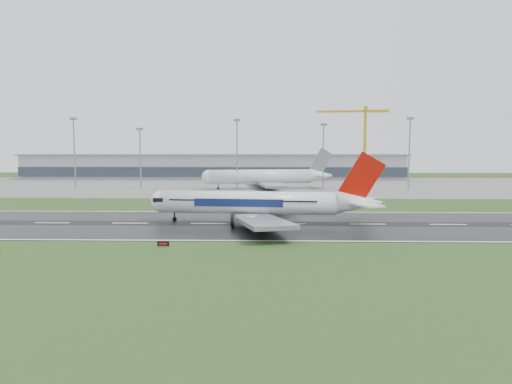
{
  "coord_description": "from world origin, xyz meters",
  "views": [
    {
      "loc": [
        34.92,
        -114.3,
        18.68
      ],
      "look_at": [
        31.71,
        12.0,
        7.0
      ],
      "focal_mm": 32.2,
      "sensor_mm": 36.0,
      "label": 1
    }
  ],
  "objects": [
    {
      "name": "floodmast_2",
      "position": [
        -24.89,
        100.0,
        13.84
      ],
      "size": [
        0.64,
        0.64,
        27.68
      ],
      "primitive_type": "cylinder",
      "color": "gray",
      "rests_on": "ground"
    },
    {
      "name": "terminal",
      "position": [
        0.0,
        185.0,
        7.5
      ],
      "size": [
        240.0,
        36.0,
        15.0
      ],
      "primitive_type": "cube",
      "color": "gray",
      "rests_on": "ground"
    },
    {
      "name": "floodmast_1",
      "position": [
        -56.05,
        100.0,
        16.25
      ],
      "size": [
        0.64,
        0.64,
        32.5
      ],
      "primitive_type": "cylinder",
      "color": "gray",
      "rests_on": "ground"
    },
    {
      "name": "ground",
      "position": [
        0.0,
        0.0,
        0.0
      ],
      "size": [
        520.0,
        520.0,
        0.0
      ],
      "primitive_type": "plane",
      "color": "#234318",
      "rests_on": "ground"
    },
    {
      "name": "main_airliner",
      "position": [
        33.9,
        1.42,
        8.79
      ],
      "size": [
        63.88,
        61.35,
        17.37
      ],
      "primitive_type": null,
      "rotation": [
        0.0,
        0.0,
        -0.09
      ],
      "color": "white",
      "rests_on": "runway"
    },
    {
      "name": "parked_airliner",
      "position": [
        33.97,
        104.18,
        9.47
      ],
      "size": [
        72.74,
        69.07,
        18.78
      ],
      "primitive_type": null,
      "rotation": [
        0.0,
        0.0,
        0.16
      ],
      "color": "silver",
      "rests_on": "apron"
    },
    {
      "name": "runway",
      "position": [
        0.0,
        0.0,
        0.05
      ],
      "size": [
        400.0,
        45.0,
        0.1
      ],
      "primitive_type": "cube",
      "color": "black",
      "rests_on": "ground"
    },
    {
      "name": "tower_crane",
      "position": [
        100.86,
        200.0,
        23.73
      ],
      "size": [
        48.38,
        7.25,
        47.46
      ],
      "primitive_type": null,
      "rotation": [
        0.0,
        0.0,
        -0.1
      ],
      "color": "gold",
      "rests_on": "ground"
    },
    {
      "name": "floodmast_3",
      "position": [
        20.61,
        100.0,
        15.87
      ],
      "size": [
        0.64,
        0.64,
        31.74
      ],
      "primitive_type": "cylinder",
      "color": "gray",
      "rests_on": "ground"
    },
    {
      "name": "floodmast_5",
      "position": [
        100.38,
        100.0,
        16.21
      ],
      "size": [
        0.64,
        0.64,
        32.41
      ],
      "primitive_type": "cylinder",
      "color": "gray",
      "rests_on": "ground"
    },
    {
      "name": "apron",
      "position": [
        0.0,
        125.0,
        0.04
      ],
      "size": [
        400.0,
        130.0,
        0.08
      ],
      "primitive_type": "cube",
      "color": "slate",
      "rests_on": "ground"
    },
    {
      "name": "floodmast_4",
      "position": [
        60.76,
        100.0,
        14.81
      ],
      "size": [
        0.64,
        0.64,
        29.62
      ],
      "primitive_type": "cylinder",
      "color": "gray",
      "rests_on": "ground"
    },
    {
      "name": "runway_sign",
      "position": [
        14.78,
        -27.49,
        0.52
      ],
      "size": [
        2.29,
        0.84,
        1.04
      ],
      "primitive_type": null,
      "rotation": [
        0.0,
        0.0,
        -0.26
      ],
      "color": "black",
      "rests_on": "ground"
    }
  ]
}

